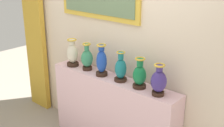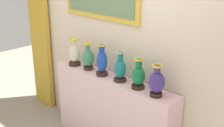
{
  "view_description": "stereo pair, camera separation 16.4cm",
  "coord_description": "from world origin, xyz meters",
  "px_view_note": "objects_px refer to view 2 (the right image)",
  "views": [
    {
      "loc": [
        2.14,
        -2.44,
        2.32
      ],
      "look_at": [
        0.0,
        0.0,
        1.15
      ],
      "focal_mm": 46.8,
      "sensor_mm": 36.0,
      "label": 1
    },
    {
      "loc": [
        2.26,
        -2.33,
        2.32
      ],
      "look_at": [
        0.0,
        0.0,
        1.15
      ],
      "focal_mm": 46.8,
      "sensor_mm": 36.0,
      "label": 2
    }
  ],
  "objects_px": {
    "vase_teal": "(120,69)",
    "vase_jade": "(88,58)",
    "vase_emerald": "(138,76)",
    "vase_sapphire": "(102,62)",
    "vase_ivory": "(74,53)",
    "vase_indigo": "(157,82)"
  },
  "relations": [
    {
      "from": "vase_jade",
      "to": "vase_emerald",
      "type": "bearing_deg",
      "value": -0.58
    },
    {
      "from": "vase_jade",
      "to": "vase_indigo",
      "type": "distance_m",
      "value": 1.09
    },
    {
      "from": "vase_sapphire",
      "to": "vase_jade",
      "type": "bearing_deg",
      "value": 176.08
    },
    {
      "from": "vase_jade",
      "to": "vase_indigo",
      "type": "bearing_deg",
      "value": -1.58
    },
    {
      "from": "vase_ivory",
      "to": "vase_indigo",
      "type": "relative_size",
      "value": 1.07
    },
    {
      "from": "vase_sapphire",
      "to": "vase_teal",
      "type": "bearing_deg",
      "value": 4.39
    },
    {
      "from": "vase_emerald",
      "to": "vase_indigo",
      "type": "height_order",
      "value": "vase_emerald"
    },
    {
      "from": "vase_teal",
      "to": "vase_sapphire",
      "type": "bearing_deg",
      "value": -175.61
    },
    {
      "from": "vase_indigo",
      "to": "vase_sapphire",
      "type": "bearing_deg",
      "value": 179.2
    },
    {
      "from": "vase_jade",
      "to": "vase_sapphire",
      "type": "distance_m",
      "value": 0.27
    },
    {
      "from": "vase_emerald",
      "to": "vase_jade",
      "type": "bearing_deg",
      "value": 179.42
    },
    {
      "from": "vase_teal",
      "to": "vase_emerald",
      "type": "distance_m",
      "value": 0.28
    },
    {
      "from": "vase_emerald",
      "to": "vase_ivory",
      "type": "bearing_deg",
      "value": -179.29
    },
    {
      "from": "vase_ivory",
      "to": "vase_sapphire",
      "type": "bearing_deg",
      "value": 0.34
    },
    {
      "from": "vase_teal",
      "to": "vase_emerald",
      "type": "relative_size",
      "value": 1.03
    },
    {
      "from": "vase_sapphire",
      "to": "vase_ivory",
      "type": "bearing_deg",
      "value": -179.66
    },
    {
      "from": "vase_sapphire",
      "to": "vase_teal",
      "type": "xyz_separation_m",
      "value": [
        0.28,
        0.02,
        -0.03
      ]
    },
    {
      "from": "vase_sapphire",
      "to": "vase_emerald",
      "type": "height_order",
      "value": "vase_sapphire"
    },
    {
      "from": "vase_jade",
      "to": "vase_indigo",
      "type": "height_order",
      "value": "vase_jade"
    },
    {
      "from": "vase_teal",
      "to": "vase_jade",
      "type": "bearing_deg",
      "value": -179.69
    },
    {
      "from": "vase_ivory",
      "to": "vase_emerald",
      "type": "xyz_separation_m",
      "value": [
        1.08,
        0.01,
        -0.02
      ]
    },
    {
      "from": "vase_ivory",
      "to": "vase_indigo",
      "type": "distance_m",
      "value": 1.34
    }
  ]
}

